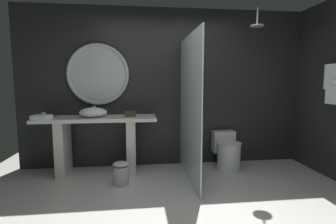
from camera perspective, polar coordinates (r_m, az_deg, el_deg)
The scene contains 12 objects.
ground_plane at distance 2.84m, azimuth 4.54°, elevation -23.05°, with size 5.76×5.76×0.00m, color silver.
back_wall_panel at distance 4.34m, azimuth -0.26°, elevation 5.31°, with size 4.80×0.10×2.60m, color #232326.
vanity_counter at distance 4.10m, azimuth -15.38°, elevation -5.56°, with size 1.79×0.57×0.88m.
vessel_sink at distance 4.02m, azimuth -16.26°, elevation -0.08°, with size 0.41×0.34×0.16m.
tumbler_cup at distance 4.19m, azimuth -25.91°, elevation -0.61°, with size 0.06×0.06×0.09m, color silver.
tissue_box at distance 3.96m, azimuth -8.37°, elevation -0.41°, with size 0.16×0.13×0.09m, color #3D3323.
round_wall_mirror at distance 4.27m, azimuth -15.27°, elevation 8.07°, with size 0.98×0.05×0.98m.
shower_glass_panel at distance 3.65m, azimuth 4.81°, elevation 0.74°, with size 0.02×1.42×2.06m, color silver.
rain_shower_head at distance 4.24m, azimuth 19.16°, elevation 17.91°, with size 0.20×0.20×0.27m.
toilet at distance 4.36m, azimuth 12.99°, elevation -8.50°, with size 0.39×0.58×0.58m.
waste_bin at distance 3.68m, azimuth -10.41°, elevation -13.17°, with size 0.22×0.22×0.32m.
folded_hand_towel at distance 4.04m, azimuth -26.26°, elevation -1.06°, with size 0.23×0.19×0.07m, color white.
Camera 1 is at (-0.50, -2.41, 1.42)m, focal length 27.46 mm.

